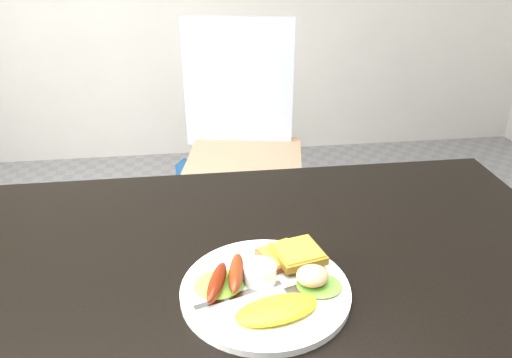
{
  "coord_description": "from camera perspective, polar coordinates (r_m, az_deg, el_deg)",
  "views": [
    {
      "loc": [
        -0.12,
        -0.7,
        1.29
      ],
      "look_at": [
        -0.02,
        0.06,
        0.9
      ],
      "focal_mm": 35.0,
      "sensor_mm": 36.0,
      "label": 1
    }
  ],
  "objects": [
    {
      "name": "toast_a",
      "position": [
        0.9,
        2.96,
        -8.74
      ],
      "size": [
        0.09,
        0.09,
        0.01
      ],
      "primitive_type": "cube",
      "rotation": [
        0.0,
        0.0,
        0.42
      ],
      "color": "brown",
      "rests_on": "plate"
    },
    {
      "name": "person",
      "position": [
        1.57,
        -2.26,
        7.03
      ],
      "size": [
        0.58,
        0.41,
        1.51
      ],
      "primitive_type": "imported",
      "rotation": [
        0.0,
        0.0,
        3.24
      ],
      "color": "navy",
      "rests_on": "ground"
    },
    {
      "name": "plate",
      "position": [
        0.84,
        1.07,
        -12.64
      ],
      "size": [
        0.28,
        0.28,
        0.01
      ],
      "primitive_type": "cylinder",
      "color": "white",
      "rests_on": "dining_table"
    },
    {
      "name": "ramekin",
      "position": [
        0.84,
        0.48,
        -10.73
      ],
      "size": [
        0.06,
        0.06,
        0.03
      ],
      "primitive_type": "cylinder",
      "rotation": [
        0.0,
        0.0,
        -0.0
      ],
      "color": "white",
      "rests_on": "plate"
    },
    {
      "name": "potato_salad",
      "position": [
        0.83,
        6.46,
        -10.92
      ],
      "size": [
        0.06,
        0.06,
        0.03
      ],
      "primitive_type": "ellipsoid",
      "rotation": [
        0.0,
        0.0,
        0.18
      ],
      "color": "beige",
      "rests_on": "lettuce_right"
    },
    {
      "name": "lettuce_right",
      "position": [
        0.84,
        7.22,
        -11.97
      ],
      "size": [
        0.09,
        0.08,
        0.01
      ],
      "primitive_type": "ellipsoid",
      "rotation": [
        0.0,
        0.0,
        -0.2
      ],
      "color": "#3E932A",
      "rests_on": "plate"
    },
    {
      "name": "fork",
      "position": [
        0.82,
        -1.97,
        -13.17
      ],
      "size": [
        0.15,
        0.06,
        0.0
      ],
      "primitive_type": "cube",
      "rotation": [
        0.0,
        0.0,
        0.3
      ],
      "color": "#ADAFB7",
      "rests_on": "plate"
    },
    {
      "name": "sausage_a",
      "position": [
        0.82,
        -4.5,
        -11.64
      ],
      "size": [
        0.05,
        0.1,
        0.02
      ],
      "primitive_type": "ellipsoid",
      "rotation": [
        0.0,
        0.0,
        -0.28
      ],
      "color": "#5F1800",
      "rests_on": "lettuce_left"
    },
    {
      "name": "sausage_b",
      "position": [
        0.84,
        -2.28,
        -10.63
      ],
      "size": [
        0.04,
        0.11,
        0.03
      ],
      "primitive_type": "ellipsoid",
      "rotation": [
        0.0,
        0.0,
        -0.16
      ],
      "color": "#6E2C07",
      "rests_on": "lettuce_left"
    },
    {
      "name": "toast_b",
      "position": [
        0.88,
        4.81,
        -8.5
      ],
      "size": [
        0.1,
        0.1,
        0.01
      ],
      "primitive_type": "cube",
      "rotation": [
        0.0,
        0.0,
        0.24
      ],
      "color": "olive",
      "rests_on": "toast_a"
    },
    {
      "name": "lettuce_left",
      "position": [
        0.84,
        -4.22,
        -11.87
      ],
      "size": [
        0.1,
        0.1,
        0.01
      ],
      "primitive_type": "ellipsoid",
      "rotation": [
        0.0,
        0.0,
        0.32
      ],
      "color": "#5CA029",
      "rests_on": "plate"
    },
    {
      "name": "dining_table",
      "position": [
        0.91,
        1.66,
        -11.37
      ],
      "size": [
        1.2,
        0.8,
        0.04
      ],
      "primitive_type": "cube",
      "color": "black",
      "rests_on": "ground"
    },
    {
      "name": "omelette",
      "position": [
        0.78,
        2.38,
        -14.69
      ],
      "size": [
        0.14,
        0.09,
        0.02
      ],
      "primitive_type": "ellipsoid",
      "rotation": [
        0.0,
        0.0,
        0.22
      ],
      "color": "yellow",
      "rests_on": "plate"
    },
    {
      "name": "dining_chair",
      "position": [
        1.97,
        -1.32,
        1.76
      ],
      "size": [
        0.52,
        0.52,
        0.05
      ],
      "primitive_type": "cube",
      "rotation": [
        0.0,
        0.0,
        -0.19
      ],
      "color": "tan",
      "rests_on": "ground"
    }
  ]
}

